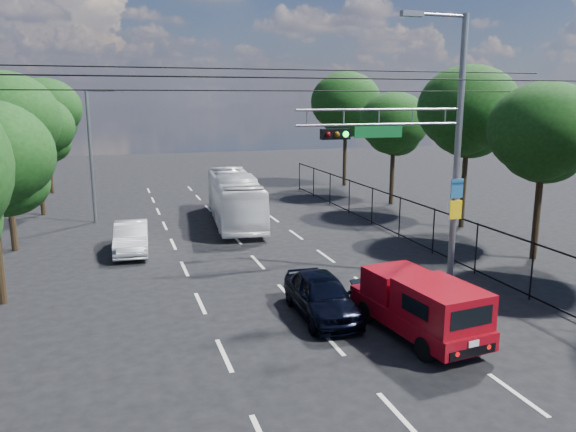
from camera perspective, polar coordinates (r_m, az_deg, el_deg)
name	(u,v)px	position (r m, az deg, el deg)	size (l,w,h in m)	color
ground	(400,417)	(12.90, 11.31, -19.35)	(120.00, 120.00, 0.00)	black
lane_markings	(246,250)	(25.10, -4.25, -3.44)	(6.12, 38.00, 0.01)	beige
signal_mast	(429,138)	(20.67, 14.13, 7.68)	(6.43, 0.39, 9.50)	slate
streetlight_left	(94,150)	(31.68, -19.12, 6.39)	(2.09, 0.22, 7.08)	slate
utility_wires	(279,80)	(19.22, -0.89, 13.68)	(22.00, 5.04, 0.74)	black
fence_right	(419,225)	(26.01, 13.20, -0.85)	(0.06, 34.03, 2.00)	black
tree_right_b	(544,138)	(25.08, 24.57, 7.23)	(4.50, 4.50, 7.31)	black
tree_right_c	(468,116)	(30.11, 17.84, 9.64)	(5.10, 5.10, 8.29)	black
tree_right_d	(394,127)	(35.89, 10.71, 8.87)	(4.32, 4.32, 7.02)	black
tree_right_e	(346,107)	(43.15, 5.91, 10.94)	(5.28, 5.28, 8.58)	black
tree_left_c	(3,128)	(26.95, -26.95, 8.00)	(4.80, 4.80, 7.80)	black
tree_left_d	(37,133)	(34.85, -24.17, 7.74)	(4.20, 4.20, 6.83)	black
tree_left_e	(46,114)	(42.79, -23.39, 9.48)	(4.92, 4.92, 7.99)	black
red_pickup	(419,304)	(16.41, 13.18, -8.73)	(2.23, 4.91, 1.77)	black
navy_hatchback	(322,295)	(17.49, 3.43, -8.04)	(1.60, 3.99, 1.36)	black
white_bus	(235,198)	(30.43, -5.45, 1.80)	(2.22, 9.48, 2.64)	silver
white_van	(131,238)	(25.43, -15.64, -2.13)	(1.40, 4.02, 1.32)	silver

